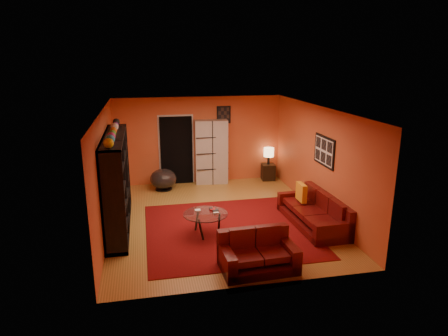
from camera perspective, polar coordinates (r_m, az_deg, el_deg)
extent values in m
plane|color=olive|center=(9.62, -0.87, -7.16)|extent=(6.00, 6.00, 0.00)
plane|color=white|center=(8.94, -0.94, 8.40)|extent=(6.00, 6.00, 0.00)
plane|color=#C7532B|center=(12.08, -3.56, 3.99)|extent=(6.00, 0.00, 6.00)
plane|color=#C7532B|center=(6.42, 4.11, -6.55)|extent=(6.00, 0.00, 6.00)
plane|color=#C7532B|center=(9.09, -16.58, -0.50)|extent=(0.00, 6.00, 6.00)
plane|color=#C7532B|center=(9.95, 13.39, 1.09)|extent=(0.00, 6.00, 6.00)
cube|color=#54090B|center=(9.00, 0.60, -8.76)|extent=(3.60, 3.60, 0.01)
cube|color=black|center=(12.02, -6.81, 2.49)|extent=(0.95, 0.10, 2.04)
cube|color=black|center=(9.61, 14.14, 2.37)|extent=(0.03, 1.00, 0.70)
cube|color=black|center=(12.06, -0.04, 7.62)|extent=(0.42, 0.03, 0.52)
cube|color=black|center=(9.14, -15.06, -1.94)|extent=(0.45, 3.00, 2.10)
imported|color=black|center=(9.21, -14.70, -2.31)|extent=(0.87, 0.11, 0.50)
cube|color=#46090A|center=(9.41, 12.54, -7.01)|extent=(0.97, 2.22, 0.32)
cube|color=#46090A|center=(9.47, 14.59, -5.28)|extent=(0.25, 2.20, 0.85)
cube|color=#46090A|center=(8.54, 15.53, -8.53)|extent=(0.90, 0.21, 0.62)
cube|color=#46090A|center=(10.21, 10.15, -4.17)|extent=(0.90, 0.21, 0.62)
cube|color=#46090A|center=(8.78, 14.15, -6.62)|extent=(0.70, 0.61, 0.12)
cube|color=#46090A|center=(9.28, 12.42, -5.27)|extent=(0.70, 0.61, 0.12)
cube|color=#46090A|center=(9.80, 10.89, -4.06)|extent=(0.70, 0.61, 0.12)
cube|color=#46090A|center=(7.41, 4.90, -13.14)|extent=(1.39, 0.87, 0.32)
cube|color=#46090A|center=(7.55, 4.15, -10.28)|extent=(1.36, 0.25, 0.85)
cube|color=#46090A|center=(7.54, 9.21, -11.49)|extent=(0.22, 0.82, 0.62)
cube|color=#46090A|center=(7.19, 0.41, -12.70)|extent=(0.22, 0.82, 0.62)
cube|color=#46090A|center=(7.31, 6.92, -10.88)|extent=(0.50, 0.61, 0.12)
cube|color=#46090A|center=(7.16, 3.16, -11.38)|extent=(0.50, 0.61, 0.12)
cube|color=orange|center=(9.63, 10.99, -3.41)|extent=(0.12, 0.42, 0.42)
cylinder|color=silver|center=(8.60, -2.66, -6.56)|extent=(0.96, 0.96, 0.02)
cylinder|color=black|center=(8.74, -0.71, -7.85)|extent=(0.05, 0.05, 0.46)
cylinder|color=black|center=(8.90, -3.89, -7.45)|extent=(0.05, 0.05, 0.46)
cylinder|color=black|center=(8.44, -3.31, -8.78)|extent=(0.05, 0.05, 0.46)
cube|color=#B2ADA4|center=(12.01, -1.80, 2.31)|extent=(1.00, 0.52, 1.93)
cylinder|color=black|center=(11.73, -8.60, -2.99)|extent=(0.44, 0.44, 0.03)
cylinder|color=black|center=(11.70, -8.62, -2.61)|extent=(0.06, 0.06, 0.15)
ellipsoid|color=#463E3E|center=(11.63, -8.67, -1.52)|extent=(0.76, 0.76, 0.57)
cube|color=black|center=(12.56, 6.33, -0.56)|extent=(0.44, 0.44, 0.50)
cylinder|color=black|center=(12.46, 6.38, 1.10)|extent=(0.08, 0.08, 0.25)
cylinder|color=#ECC582|center=(12.40, 6.41, 2.26)|extent=(0.31, 0.31, 0.27)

